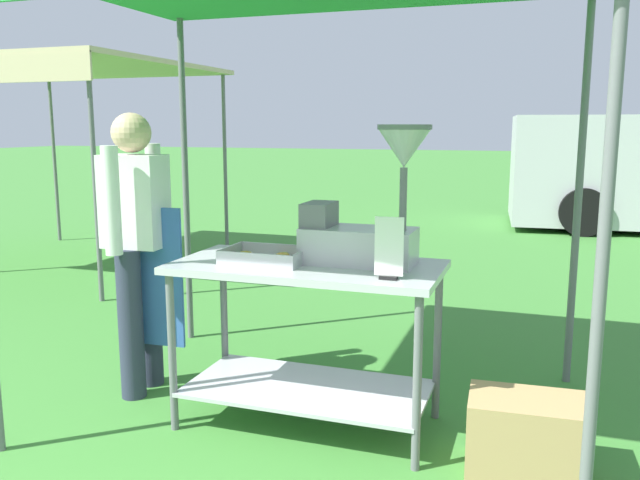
# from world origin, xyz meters

# --- Properties ---
(ground_plane) EXTENTS (70.00, 70.00, 0.00)m
(ground_plane) POSITION_xyz_m (0.00, 6.00, 0.00)
(ground_plane) COLOR #3D7F33
(donut_cart) EXTENTS (1.34, 0.67, 0.86)m
(donut_cart) POSITION_xyz_m (0.21, 1.38, 0.61)
(donut_cart) COLOR #B7B7BC
(donut_cart) RESTS_ON ground
(donut_tray) EXTENTS (0.41, 0.29, 0.07)m
(donut_tray) POSITION_xyz_m (0.00, 1.34, 0.88)
(donut_tray) COLOR #B7B7BC
(donut_tray) RESTS_ON donut_cart
(donut_fryer) EXTENTS (0.63, 0.28, 0.69)m
(donut_fryer) POSITION_xyz_m (0.50, 1.46, 1.10)
(donut_fryer) COLOR #B7B7BC
(donut_fryer) RESTS_ON donut_cart
(menu_sign) EXTENTS (0.13, 0.05, 0.28)m
(menu_sign) POSITION_xyz_m (0.67, 1.17, 0.98)
(menu_sign) COLOR black
(menu_sign) RESTS_ON donut_cart
(vendor) EXTENTS (0.46, 0.53, 1.61)m
(vendor) POSITION_xyz_m (-0.85, 1.47, 0.90)
(vendor) COLOR #2D3347
(vendor) RESTS_ON ground
(supply_crate) EXTENTS (0.53, 0.36, 0.35)m
(supply_crate) POSITION_xyz_m (1.30, 1.22, 0.18)
(supply_crate) COLOR tan
(supply_crate) RESTS_ON ground
(neighbour_tent) EXTENTS (2.73, 2.65, 2.19)m
(neighbour_tent) POSITION_xyz_m (-3.62, 4.24, 2.11)
(neighbour_tent) COLOR slate
(neighbour_tent) RESTS_ON ground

